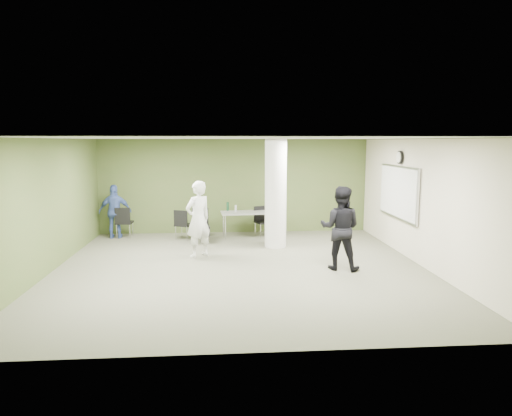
{
  "coord_description": "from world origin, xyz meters",
  "views": [
    {
      "loc": [
        -0.4,
        -9.6,
        2.74
      ],
      "look_at": [
        0.41,
        1.0,
        1.18
      ],
      "focal_mm": 32.0,
      "sensor_mm": 36.0,
      "label": 1
    }
  ],
  "objects": [
    {
      "name": "folding_table",
      "position": [
        0.36,
        3.18,
        0.7
      ],
      "size": [
        1.63,
        0.83,
        1.0
      ],
      "rotation": [
        0.0,
        0.0,
        0.09
      ],
      "color": "gray",
      "rests_on": "floor"
    },
    {
      "name": "man_blue",
      "position": [
        -3.4,
        3.4,
        0.76
      ],
      "size": [
        0.92,
        0.43,
        1.53
      ],
      "primitive_type": "imported",
      "rotation": [
        0.0,
        0.0,
        3.2
      ],
      "color": "#415AA2",
      "rests_on": "floor"
    },
    {
      "name": "chair_table_left",
      "position": [
        -0.97,
        2.6,
        0.55
      ],
      "size": [
        0.5,
        0.5,
        0.94
      ],
      "rotation": [
        0.0,
        0.0,
        0.07
      ],
      "color": "black",
      "rests_on": "floor"
    },
    {
      "name": "whiteboard",
      "position": [
        3.92,
        1.2,
        1.5
      ],
      "size": [
        0.05,
        2.3,
        1.3
      ],
      "color": "silver",
      "rests_on": "wall_right_cream"
    },
    {
      "name": "chair_back_left",
      "position": [
        -3.17,
        3.37,
        0.52
      ],
      "size": [
        0.46,
        0.46,
        0.89
      ],
      "rotation": [
        0.0,
        0.0,
        3.11
      ],
      "color": "black",
      "rests_on": "floor"
    },
    {
      "name": "column",
      "position": [
        1.0,
        2.0,
        1.4
      ],
      "size": [
        0.56,
        0.56,
        2.8
      ],
      "primitive_type": "cylinder",
      "color": "silver",
      "rests_on": "floor"
    },
    {
      "name": "wall_right_cream",
      "position": [
        4.0,
        0.0,
        1.4
      ],
      "size": [
        0.02,
        8.0,
        2.8
      ],
      "primitive_type": "cube",
      "color": "beige",
      "rests_on": "floor"
    },
    {
      "name": "woman_white",
      "position": [
        -0.95,
        1.08,
        0.91
      ],
      "size": [
        0.79,
        0.75,
        1.82
      ],
      "primitive_type": "imported",
      "rotation": [
        0.0,
        0.0,
        3.8
      ],
      "color": "white",
      "rests_on": "floor"
    },
    {
      "name": "wall_back",
      "position": [
        0.0,
        4.0,
        1.4
      ],
      "size": [
        8.0,
        2.8,
        0.02
      ],
      "primitive_type": "cube",
      "rotation": [
        1.57,
        0.0,
        0.0
      ],
      "color": "#4A602D",
      "rests_on": "floor"
    },
    {
      "name": "wall_left",
      "position": [
        -4.0,
        0.0,
        1.4
      ],
      "size": [
        0.02,
        8.0,
        2.8
      ],
      "primitive_type": "cube",
      "color": "#4A602D",
      "rests_on": "floor"
    },
    {
      "name": "wall_clock",
      "position": [
        3.92,
        1.2,
        2.35
      ],
      "size": [
        0.06,
        0.32,
        0.32
      ],
      "color": "black",
      "rests_on": "wall_right_cream"
    },
    {
      "name": "floor",
      "position": [
        0.0,
        0.0,
        0.0
      ],
      "size": [
        8.0,
        8.0,
        0.0
      ],
      "primitive_type": "plane",
      "color": "#535342",
      "rests_on": "ground"
    },
    {
      "name": "wastebasket",
      "position": [
        -0.86,
        3.45,
        0.15
      ],
      "size": [
        0.25,
        0.25,
        0.29
      ],
      "primitive_type": "cylinder",
      "color": "#4C4C4C",
      "rests_on": "floor"
    },
    {
      "name": "ceiling",
      "position": [
        0.0,
        0.0,
        2.8
      ],
      "size": [
        8.0,
        8.0,
        0.0
      ],
      "primitive_type": "plane",
      "rotation": [
        3.14,
        0.0,
        0.0
      ],
      "color": "white",
      "rests_on": "wall_back"
    },
    {
      "name": "chair_back_right",
      "position": [
        -1.48,
        3.01,
        0.49
      ],
      "size": [
        0.56,
        0.56,
        0.85
      ],
      "rotation": [
        0.0,
        0.0,
        2.73
      ],
      "color": "black",
      "rests_on": "floor"
    },
    {
      "name": "man_black",
      "position": [
        2.13,
        -0.2,
        0.9
      ],
      "size": [
        1.06,
        0.96,
        1.8
      ],
      "primitive_type": "imported",
      "rotation": [
        0.0,
        0.0,
        2.76
      ],
      "color": "black",
      "rests_on": "floor"
    },
    {
      "name": "chair_table_right",
      "position": [
        0.78,
        3.37,
        0.5
      ],
      "size": [
        0.56,
        0.56,
        0.87
      ],
      "rotation": [
        0.0,
        0.0,
        0.37
      ],
      "color": "black",
      "rests_on": "floor"
    }
  ]
}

